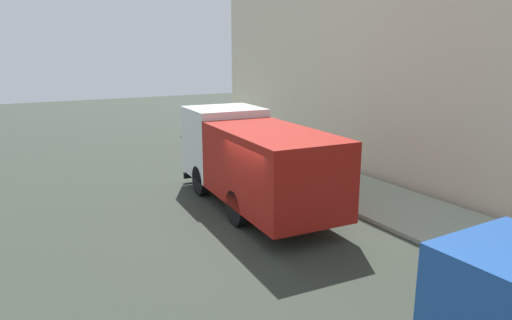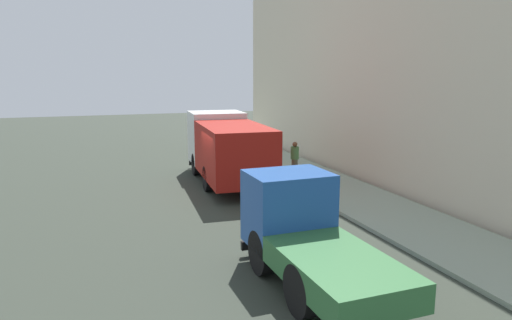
# 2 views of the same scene
# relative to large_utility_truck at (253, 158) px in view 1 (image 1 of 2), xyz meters

# --- Properties ---
(ground) EXTENTS (80.00, 80.00, 0.00)m
(ground) POSITION_rel_large_utility_truck_xyz_m (-0.68, -2.00, -1.64)
(ground) COLOR #30372D
(sidewalk) EXTENTS (3.25, 30.00, 0.13)m
(sidewalk) POSITION_rel_large_utility_truck_xyz_m (3.94, -2.00, -1.57)
(sidewalk) COLOR #94A18D
(sidewalk) RESTS_ON ground
(building_facade) EXTENTS (0.50, 30.00, 11.56)m
(building_facade) POSITION_rel_large_utility_truck_xyz_m (6.06, -2.00, 4.14)
(building_facade) COLOR beige
(building_facade) RESTS_ON ground
(large_utility_truck) EXTENTS (3.01, 7.65, 3.00)m
(large_utility_truck) POSITION_rel_large_utility_truck_xyz_m (0.00, 0.00, 0.00)
(large_utility_truck) COLOR silver
(large_utility_truck) RESTS_ON ground
(pedestrian_walking) EXTENTS (0.53, 0.53, 1.60)m
(pedestrian_walking) POSITION_rel_large_utility_truck_xyz_m (3.20, -0.25, -0.67)
(pedestrian_walking) COLOR brown
(pedestrian_walking) RESTS_ON sidewalk
(traffic_cone_orange) EXTENTS (0.45, 0.45, 0.65)m
(traffic_cone_orange) POSITION_rel_large_utility_truck_xyz_m (2.61, 4.15, -1.19)
(traffic_cone_orange) COLOR orange
(traffic_cone_orange) RESTS_ON sidewalk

